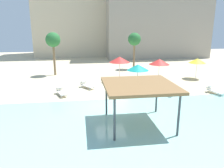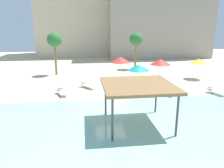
% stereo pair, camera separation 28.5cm
% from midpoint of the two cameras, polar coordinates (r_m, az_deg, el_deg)
% --- Properties ---
extents(ground_plane, '(80.00, 80.00, 0.00)m').
position_cam_midpoint_polar(ground_plane, '(18.25, 0.05, -5.61)').
color(ground_plane, beige).
extents(lagoon_water, '(44.00, 13.50, 0.04)m').
position_cam_midpoint_polar(lagoon_water, '(13.51, 3.05, -13.33)').
color(lagoon_water, '#99D1C6').
rests_on(lagoon_water, ground).
extents(shade_pavilion, '(4.50, 4.50, 2.82)m').
position_cam_midpoint_polar(shade_pavilion, '(14.09, 7.36, -0.64)').
color(shade_pavilion, '#42474C').
rests_on(shade_pavilion, ground).
extents(beach_umbrella_red_0, '(2.42, 2.42, 2.57)m').
position_cam_midpoint_polar(beach_umbrella_red_0, '(26.76, 12.76, 5.64)').
color(beach_umbrella_red_0, silver).
rests_on(beach_umbrella_red_0, ground).
extents(beach_umbrella_yellow_1, '(2.03, 2.03, 2.51)m').
position_cam_midpoint_polar(beach_umbrella_yellow_1, '(28.86, 21.87, 5.58)').
color(beach_umbrella_yellow_1, silver).
rests_on(beach_umbrella_yellow_1, ground).
extents(beach_umbrella_red_2, '(2.40, 2.40, 2.93)m').
position_cam_midpoint_polar(beach_umbrella_red_2, '(25.49, 2.51, 6.37)').
color(beach_umbrella_red_2, silver).
rests_on(beach_umbrella_red_2, ground).
extents(beach_umbrella_teal_3, '(2.20, 2.20, 2.63)m').
position_cam_midpoint_polar(beach_umbrella_teal_3, '(22.29, 7.21, 4.29)').
color(beach_umbrella_teal_3, silver).
rests_on(beach_umbrella_teal_3, ground).
extents(lounge_chair_0, '(1.19, 1.99, 0.74)m').
position_cam_midpoint_polar(lounge_chair_0, '(21.42, -12.62, -1.90)').
color(lounge_chair_0, white).
rests_on(lounge_chair_0, ground).
extents(lounge_chair_2, '(1.55, 1.91, 0.74)m').
position_cam_midpoint_polar(lounge_chair_2, '(23.35, -6.16, -0.20)').
color(lounge_chair_2, white).
rests_on(lounge_chair_2, ground).
extents(lounge_chair_4, '(1.57, 1.90, 0.74)m').
position_cam_midpoint_polar(lounge_chair_4, '(21.43, 13.54, -1.94)').
color(lounge_chair_4, white).
rests_on(lounge_chair_4, ground).
extents(lounge_chair_5, '(0.97, 1.98, 0.74)m').
position_cam_midpoint_polar(lounge_chair_5, '(23.41, 25.57, -1.59)').
color(lounge_chair_5, white).
rests_on(lounge_chair_5, ground).
extents(palm_tree_0, '(1.90, 1.90, 5.39)m').
position_cam_midpoint_polar(palm_tree_0, '(33.17, 6.47, 11.32)').
color(palm_tree_0, brown).
rests_on(palm_tree_0, ground).
extents(palm_tree_1, '(1.90, 1.90, 5.58)m').
position_cam_midpoint_polar(palm_tree_1, '(29.76, -14.49, 10.88)').
color(palm_tree_1, brown).
rests_on(palm_tree_1, ground).
extents(hotel_block_0, '(16.49, 10.67, 18.23)m').
position_cam_midpoint_polar(hotel_block_0, '(50.62, -9.01, 17.91)').
color(hotel_block_0, beige).
rests_on(hotel_block_0, ground).
extents(hotel_block_1, '(20.40, 10.94, 16.44)m').
position_cam_midpoint_polar(hotel_block_1, '(48.61, 11.60, 16.86)').
color(hotel_block_1, '#9E9384').
rests_on(hotel_block_1, ground).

